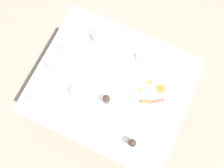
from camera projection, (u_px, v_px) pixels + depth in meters
The scene contains 13 objects.
ground_plane at pixel (112, 101), 2.26m from camera, with size 8.00×8.00×0.00m, color gray.
table at pixel (112, 87), 1.64m from camera, with size 0.93×1.11×0.71m.
breakfast_plate at pixel (151, 93), 1.55m from camera, with size 0.29×0.29×0.04m.
teapot_near at pixel (79, 91), 1.52m from camera, with size 0.16×0.13×0.11m.
teapot_far at pixel (101, 35), 1.62m from camera, with size 0.11×0.19×0.11m.
teacup_with_saucer_left at pixel (142, 57), 1.60m from camera, with size 0.14×0.14×0.06m.
teacup_with_saucer_right at pixel (67, 46), 1.62m from camera, with size 0.14×0.14×0.06m.
water_glass_tall at pixel (53, 64), 1.55m from camera, with size 0.07×0.07×0.12m.
water_glass_short at pixel (33, 104), 1.47m from camera, with size 0.07×0.07×0.13m.
pepper_grinder at pixel (107, 99), 1.49m from camera, with size 0.05×0.05×0.12m.
salt_grinder at pixel (132, 143), 1.42m from camera, with size 0.05×0.05×0.12m.
fork_by_plate at pixel (50, 86), 1.57m from camera, with size 0.17×0.08×0.00m.
knife_by_plate at pixel (154, 134), 1.49m from camera, with size 0.13×0.19×0.00m.
Camera 1 is at (0.35, 0.16, 2.24)m, focal length 35.00 mm.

